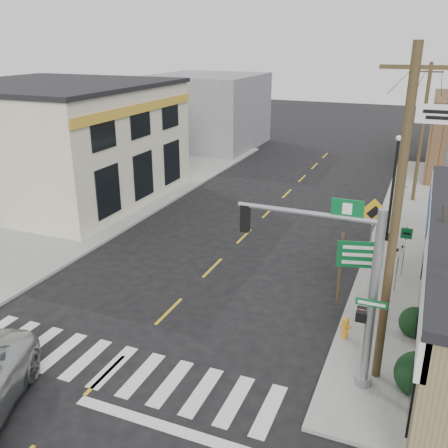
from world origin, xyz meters
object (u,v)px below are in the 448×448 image
at_px(lamp_post, 395,181).
at_px(fire_hydrant, 345,327).
at_px(traffic_signal_pole, 350,278).
at_px(guide_sign, 359,262).
at_px(utility_pole_far, 422,132).
at_px(utility_pole_near, 395,224).

bearing_deg(lamp_post, fire_hydrant, -86.09).
relative_size(traffic_signal_pole, lamp_post, 1.06).
distance_m(traffic_signal_pole, guide_sign, 4.63).
xyz_separation_m(traffic_signal_pole, utility_pole_far, (1.05, 18.93, 0.89)).
bearing_deg(lamp_post, traffic_signal_pole, -84.26).
bearing_deg(utility_pole_far, lamp_post, -92.42).
bearing_deg(lamp_post, guide_sign, -87.03).
distance_m(guide_sign, lamp_post, 7.35).
relative_size(fire_hydrant, utility_pole_far, 0.09).
xyz_separation_m(fire_hydrant, utility_pole_far, (1.30, 16.74, 3.73)).
relative_size(lamp_post, utility_pole_near, 0.55).
height_order(guide_sign, lamp_post, lamp_post).
relative_size(guide_sign, utility_pole_far, 0.35).
bearing_deg(utility_pole_far, guide_sign, -91.35).
distance_m(traffic_signal_pole, utility_pole_near, 1.87).
bearing_deg(guide_sign, fire_hydrant, -104.88).
height_order(fire_hydrant, utility_pole_far, utility_pole_far).
height_order(lamp_post, utility_pole_near, utility_pole_near).
relative_size(guide_sign, utility_pole_near, 0.30).
bearing_deg(fire_hydrant, lamp_post, 86.91).
xyz_separation_m(lamp_post, utility_pole_near, (0.69, -11.07, 1.77)).
bearing_deg(utility_pole_near, lamp_post, 88.02).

